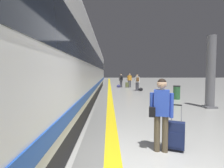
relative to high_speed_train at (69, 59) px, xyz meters
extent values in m
cube|color=yellow|center=(2.25, 2.82, -2.50)|extent=(0.36, 80.00, 0.01)
cube|color=slate|center=(1.85, 2.82, -2.50)|extent=(0.76, 80.00, 0.01)
cube|color=#38383D|center=(0.00, 0.49, -2.15)|extent=(2.67, 30.45, 0.70)
cube|color=white|center=(0.00, 0.49, -0.35)|extent=(2.90, 31.72, 2.90)
cylinder|color=white|center=(0.00, 0.49, 1.05)|extent=(2.84, 31.09, 2.84)
cube|color=black|center=(0.00, 0.49, 0.00)|extent=(2.93, 29.82, 0.80)
cube|color=#1E4CB2|center=(0.00, 0.49, -1.50)|extent=(2.94, 31.09, 0.24)
cube|color=gray|center=(-1.46, 5.25, -0.60)|extent=(0.02, 0.90, 2.00)
cylinder|color=brown|center=(3.42, -6.17, -2.10)|extent=(0.14, 0.14, 0.81)
cylinder|color=brown|center=(3.26, -6.13, -2.10)|extent=(0.14, 0.14, 0.81)
cube|color=blue|center=(3.34, -6.15, -1.40)|extent=(0.37, 0.28, 0.58)
cylinder|color=blue|center=(3.54, -6.22, -1.45)|extent=(0.09, 0.09, 0.54)
cylinder|color=blue|center=(3.13, -6.10, -1.45)|extent=(0.09, 0.09, 0.54)
sphere|color=tan|center=(3.34, -6.15, -0.98)|extent=(0.21, 0.21, 0.21)
sphere|color=black|center=(3.34, -6.15, -0.96)|extent=(0.20, 0.20, 0.20)
cube|color=black|center=(3.15, -6.12, -1.59)|extent=(0.21, 0.30, 0.21)
cube|color=#19234C|center=(3.69, -6.11, -2.14)|extent=(0.44, 0.35, 0.60)
cube|color=#19234C|center=(3.64, -6.22, -2.22)|extent=(0.29, 0.14, 0.33)
cylinder|color=black|center=(3.85, -6.11, -2.47)|extent=(0.04, 0.06, 0.06)
cylinder|color=black|center=(3.59, -6.00, -2.47)|extent=(0.04, 0.06, 0.06)
cylinder|color=gray|center=(3.81, -6.11, -1.65)|extent=(0.02, 0.02, 0.38)
cylinder|color=gray|center=(3.62, -6.02, -1.65)|extent=(0.02, 0.02, 0.38)
cube|color=black|center=(3.71, -6.06, -1.46)|extent=(0.21, 0.11, 0.02)
cylinder|color=#383842|center=(4.84, 7.63, -2.10)|extent=(0.14, 0.14, 0.81)
cylinder|color=#383842|center=(5.01, 7.66, -2.10)|extent=(0.14, 0.14, 0.81)
cube|color=silver|center=(4.92, 7.65, -1.40)|extent=(0.35, 0.24, 0.58)
cylinder|color=silver|center=(4.71, 7.62, -1.45)|extent=(0.09, 0.09, 0.54)
cylinder|color=silver|center=(5.13, 7.69, -1.45)|extent=(0.09, 0.09, 0.54)
sphere|color=beige|center=(4.92, 7.65, -0.99)|extent=(0.21, 0.21, 0.21)
sphere|color=black|center=(4.92, 7.65, -0.97)|extent=(0.20, 0.20, 0.20)
cube|color=brown|center=(4.94, 7.50, -1.39)|extent=(0.27, 0.17, 0.39)
ellipsoid|color=black|center=(5.24, 7.46, -2.35)|extent=(0.44, 0.26, 0.30)
torus|color=black|center=(5.24, 7.46, -2.25)|extent=(0.22, 0.02, 0.22)
cylinder|color=#383842|center=(3.55, 11.78, -2.10)|extent=(0.14, 0.14, 0.82)
cylinder|color=#383842|center=(3.71, 11.84, -2.10)|extent=(0.14, 0.14, 0.82)
cube|color=#4C4C51|center=(3.63, 11.81, -1.40)|extent=(0.38, 0.30, 0.58)
cylinder|color=#4C4C51|center=(3.43, 11.75, -1.45)|extent=(0.09, 0.09, 0.54)
cylinder|color=#4C4C51|center=(3.82, 11.90, -1.45)|extent=(0.09, 0.09, 0.54)
sphere|color=beige|center=(3.63, 11.81, -0.98)|extent=(0.21, 0.21, 0.21)
sphere|color=black|center=(3.63, 11.81, -0.95)|extent=(0.20, 0.20, 0.20)
cube|color=black|center=(3.68, 11.68, -1.38)|extent=(0.28, 0.22, 0.39)
ellipsoid|color=navy|center=(3.31, 11.64, -2.35)|extent=(0.44, 0.26, 0.30)
torus|color=navy|center=(3.31, 11.64, -2.25)|extent=(0.22, 0.02, 0.22)
cylinder|color=#383842|center=(4.57, 11.82, -2.08)|extent=(0.14, 0.14, 0.84)
cylinder|color=#383842|center=(4.74, 11.84, -2.08)|extent=(0.14, 0.14, 0.84)
cube|color=orange|center=(4.65, 11.83, -1.36)|extent=(0.36, 0.24, 0.60)
cylinder|color=orange|center=(4.43, 11.81, -1.41)|extent=(0.09, 0.09, 0.56)
cylinder|color=orange|center=(4.87, 11.86, -1.41)|extent=(0.09, 0.09, 0.56)
sphere|color=beige|center=(4.65, 11.83, -0.93)|extent=(0.22, 0.22, 0.22)
sphere|color=black|center=(4.65, 11.83, -0.91)|extent=(0.20, 0.20, 0.20)
cube|color=#596038|center=(4.33, 11.68, -2.17)|extent=(0.38, 0.23, 0.55)
cube|color=#596038|center=(4.33, 11.79, -2.24)|extent=(0.31, 0.02, 0.30)
cylinder|color=black|center=(4.19, 11.61, -2.47)|extent=(0.02, 0.06, 0.06)
cylinder|color=black|center=(4.48, 11.61, -2.47)|extent=(0.02, 0.06, 0.06)
cylinder|color=gray|center=(4.23, 11.62, -1.71)|extent=(0.02, 0.02, 0.38)
cylinder|color=gray|center=(4.44, 11.62, -1.71)|extent=(0.02, 0.02, 0.38)
cube|color=black|center=(4.34, 11.62, -1.52)|extent=(0.22, 0.03, 0.02)
cylinder|color=slate|center=(7.23, -1.09, -0.70)|extent=(0.44, 0.44, 3.60)
cube|color=slate|center=(7.23, -1.09, -2.45)|extent=(0.56, 0.56, 0.10)
cylinder|color=#2D6638|center=(6.67, 1.91, -2.08)|extent=(0.44, 0.44, 0.85)
cylinder|color=#262628|center=(6.67, 1.91, -1.62)|extent=(0.46, 0.46, 0.06)
camera|label=1|loc=(2.17, -10.20, -0.73)|focal=29.68mm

